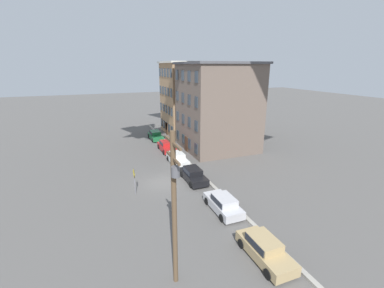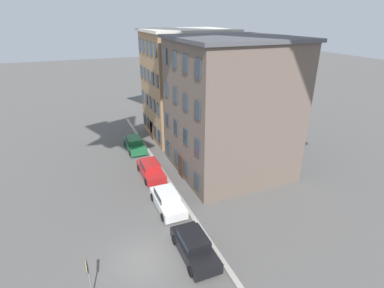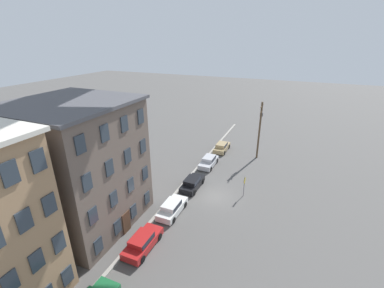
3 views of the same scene
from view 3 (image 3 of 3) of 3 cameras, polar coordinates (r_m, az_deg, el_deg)
name	(u,v)px [view 3 (image 3 of 3)]	position (r m, az deg, el deg)	size (l,w,h in m)	color
ground_plane	(214,196)	(31.80, 4.89, -11.43)	(200.00, 200.00, 0.00)	#565451
kerb_strip	(180,188)	(33.15, -2.60, -9.65)	(56.00, 0.36, 0.16)	#9E998E
apartment_midblock	(79,165)	(27.15, -23.87, -4.38)	(10.61, 10.30, 12.60)	#66564C
car_red	(142,241)	(25.09, -10.95, -20.50)	(4.40, 1.92, 1.43)	#B21E1E
car_white	(172,207)	(28.66, -4.47, -13.84)	(4.40, 1.92, 1.43)	silver
car_black	(192,183)	(32.84, 0.06, -8.59)	(4.40, 1.92, 1.43)	black
car_silver	(209,161)	(38.36, 3.74, -3.81)	(4.40, 1.92, 1.43)	#B7B7BC
car_tan	(222,147)	(43.53, 6.63, -0.61)	(4.40, 1.92, 1.43)	tan
caution_sign	(244,183)	(31.33, 11.57, -8.49)	(1.06, 0.08, 2.70)	slate
utility_pole	(260,127)	(40.61, 14.83, 3.59)	(2.40, 0.44, 9.03)	brown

